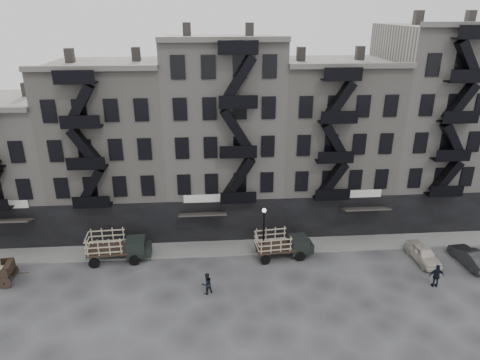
{
  "coord_description": "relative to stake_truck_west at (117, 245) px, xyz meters",
  "views": [
    {
      "loc": [
        -1.29,
        -28.41,
        19.32
      ],
      "look_at": [
        1.14,
        4.0,
        6.26
      ],
      "focal_mm": 32.0,
      "sensor_mm": 36.0,
      "label": 1
    }
  ],
  "objects": [
    {
      "name": "building_east",
      "position": [
        29.03,
        7.22,
        7.56
      ],
      "size": [
        10.0,
        11.35,
        19.2
      ],
      "color": "gray",
      "rests_on": "ground"
    },
    {
      "name": "building_west",
      "position": [
        -10.97,
        7.22,
        4.56
      ],
      "size": [
        10.0,
        11.35,
        13.2
      ],
      "color": "gray",
      "rests_on": "ground"
    },
    {
      "name": "pedestrian_mid",
      "position": [
        7.28,
        -5.02,
        -0.6
      ],
      "size": [
        1.02,
        0.95,
        1.68
      ],
      "primitive_type": "imported",
      "rotation": [
        0.0,
        0.0,
        3.66
      ],
      "color": "black",
      "rests_on": "ground"
    },
    {
      "name": "car_east",
      "position": [
        25.0,
        -2.02,
        -0.78
      ],
      "size": [
        1.84,
        3.96,
        1.31
      ],
      "primitive_type": "imported",
      "rotation": [
        0.0,
        0.0,
        0.08
      ],
      "color": "beige",
      "rests_on": "ground"
    },
    {
      "name": "lamp_post",
      "position": [
        12.03,
        -0.01,
        1.34
      ],
      "size": [
        0.36,
        0.36,
        4.28
      ],
      "color": "black",
      "rests_on": "ground"
    },
    {
      "name": "building_center",
      "position": [
        9.03,
        7.22,
        7.06
      ],
      "size": [
        10.0,
        11.35,
        18.2
      ],
      "color": "gray",
      "rests_on": "ground"
    },
    {
      "name": "stake_truck_east",
      "position": [
        13.55,
        -0.52,
        -0.09
      ],
      "size": [
        4.88,
        2.37,
        2.37
      ],
      "rotation": [
        0.0,
        0.0,
        0.11
      ],
      "color": "black",
      "rests_on": "ground"
    },
    {
      "name": "policeman",
      "position": [
        24.27,
        -5.48,
        -0.51
      ],
      "size": [
        1.13,
        0.57,
        1.86
      ],
      "primitive_type": "imported",
      "rotation": [
        0.0,
        0.0,
        3.04
      ],
      "color": "black",
      "rests_on": "ground"
    },
    {
      "name": "car_far",
      "position": [
        28.53,
        -2.78,
        -0.77
      ],
      "size": [
        1.77,
        4.17,
        1.34
      ],
      "primitive_type": "imported",
      "rotation": [
        0.0,
        0.0,
        3.23
      ],
      "color": "#232325",
      "rests_on": "ground"
    },
    {
      "name": "building_midwest",
      "position": [
        -0.97,
        7.22,
        6.06
      ],
      "size": [
        10.0,
        11.35,
        16.2
      ],
      "color": "gray",
      "rests_on": "ground"
    },
    {
      "name": "sidewalk",
      "position": [
        9.03,
        1.14,
        -1.36
      ],
      "size": [
        55.0,
        2.5,
        0.15
      ],
      "primitive_type": "cube",
      "color": "slate",
      "rests_on": "ground"
    },
    {
      "name": "stake_truck_west",
      "position": [
        0.0,
        0.0,
        0.0
      ],
      "size": [
        5.13,
        2.33,
        2.52
      ],
      "rotation": [
        0.0,
        0.0,
        0.05
      ],
      "color": "black",
      "rests_on": "ground"
    },
    {
      "name": "building_mideast",
      "position": [
        19.03,
        7.22,
        6.06
      ],
      "size": [
        10.0,
        11.35,
        16.2
      ],
      "color": "gray",
      "rests_on": "ground"
    },
    {
      "name": "ground",
      "position": [
        9.03,
        -2.61,
        -1.44
      ],
      "size": [
        140.0,
        140.0,
        0.0
      ],
      "primitive_type": "plane",
      "color": "#38383A",
      "rests_on": "ground"
    }
  ]
}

